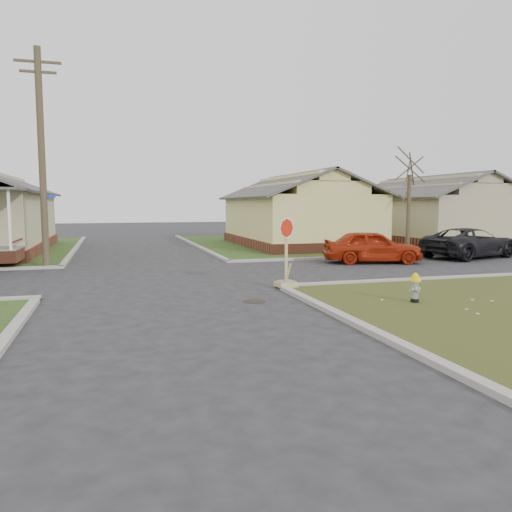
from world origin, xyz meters
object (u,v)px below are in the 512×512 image
object	(u,v)px
stop_sign	(286,272)
red_sedan	(372,246)
fire_hydrant	(415,286)
dark_pickup	(470,243)
utility_pole	(42,156)

from	to	relation	value
stop_sign	red_sedan	xyz separation A→B (m)	(6.09, 5.38, 0.22)
fire_hydrant	dark_pickup	distance (m)	13.30
utility_pole	red_sedan	world-z (taller)	utility_pole
fire_hydrant	stop_sign	distance (m)	4.18
utility_pole	stop_sign	xyz separation A→B (m)	(7.98, -7.58, -4.13)
red_sedan	dark_pickup	world-z (taller)	red_sedan
fire_hydrant	red_sedan	distance (m)	9.47
stop_sign	dark_pickup	distance (m)	13.34
dark_pickup	utility_pole	bearing A→B (deg)	68.75
red_sedan	dark_pickup	size ratio (longest dim) A/B	0.82
utility_pole	fire_hydrant	size ratio (longest dim) A/B	11.30
stop_sign	dark_pickup	bearing A→B (deg)	21.10
utility_pole	red_sedan	size ratio (longest dim) A/B	2.05
fire_hydrant	red_sedan	size ratio (longest dim) A/B	0.18
fire_hydrant	stop_sign	bearing A→B (deg)	111.45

